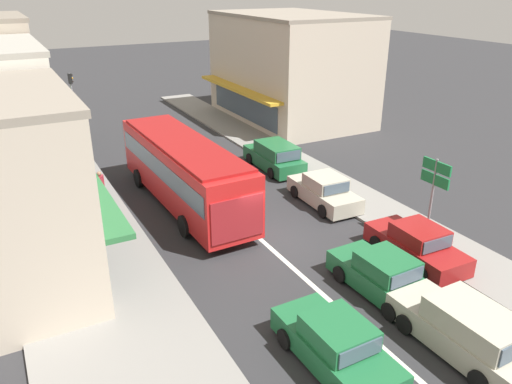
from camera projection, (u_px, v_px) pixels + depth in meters
The scene contains 15 objects.
ground_plane at pixel (260, 239), 20.97m from camera, with size 140.00×140.00×0.00m, color #2D2D30.
lane_centre_line at pixel (221, 204), 24.22m from camera, with size 0.20×28.00×0.01m, color silver.
sidewalk_left at pixel (68, 216), 22.88m from camera, with size 5.20×44.00×0.14m, color gray.
kerb_right at pixel (305, 169), 28.50m from camera, with size 2.80×44.00×0.12m, color gray.
building_right_far at pixel (290, 68), 37.74m from camera, with size 8.96×12.38×7.80m.
city_bus at pixel (184, 169), 23.38m from camera, with size 2.96×10.92×3.23m.
sedan_adjacent_lane_lead at pixel (384, 276), 17.11m from camera, with size 1.99×4.25×1.47m.
sedan_adjacent_lane_trail at pixel (336, 346), 13.88m from camera, with size 1.95×4.23×1.47m.
wagon_queue_far_back at pixel (466, 331), 14.34m from camera, with size 1.99×4.53×1.58m.
parked_sedan_kerb_front at pixel (416, 245), 19.14m from camera, with size 1.98×4.24×1.47m.
parked_sedan_kerb_second at pixel (324, 191), 23.98m from camera, with size 2.00×4.25×1.47m.
parked_wagon_kerb_third at pixel (275, 157), 28.42m from camera, with size 2.02×4.54×1.58m.
traffic_light_downstreet at pixel (72, 93), 34.24m from camera, with size 0.33×0.24×4.20m.
directional_road_sign at pixel (435, 181), 19.76m from camera, with size 0.10×1.40×3.60m.
pedestrian_with_handbag_near at pixel (100, 186), 23.58m from camera, with size 0.54×0.57×1.63m.
Camera 1 is at (-8.84, -16.26, 10.05)m, focal length 35.00 mm.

